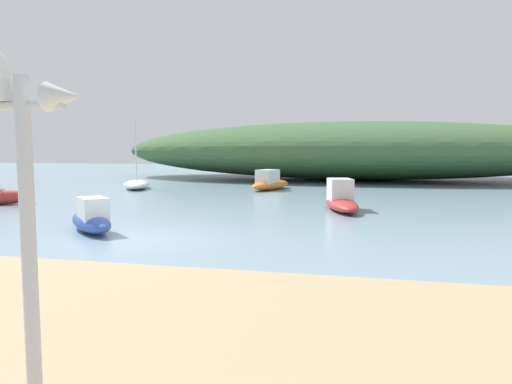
{
  "coord_description": "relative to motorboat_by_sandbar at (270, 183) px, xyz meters",
  "views": [
    {
      "loc": [
        6.02,
        -12.03,
        2.52
      ],
      "look_at": [
        1.87,
        6.05,
        0.81
      ],
      "focal_mm": 32.98,
      "sensor_mm": 36.0,
      "label": 1
    }
  ],
  "objects": [
    {
      "name": "ground_plane",
      "position": [
        -0.41,
        -16.18,
        -0.45
      ],
      "size": [
        120.0,
        120.0,
        0.0
      ],
      "primitive_type": "plane",
      "color": "#7A99A8"
    },
    {
      "name": "distant_hill",
      "position": [
        4.81,
        11.78,
        1.92
      ],
      "size": [
        39.77,
        15.84,
        4.75
      ],
      "primitive_type": "ellipsoid",
      "color": "#3D6038",
      "rests_on": "ground"
    },
    {
      "name": "motorboat_by_sandbar",
      "position": [
        0.0,
        0.0,
        0.0
      ],
      "size": [
        2.37,
        4.23,
        1.25
      ],
      "color": "orange",
      "rests_on": "ground"
    },
    {
      "name": "motorboat_outer_mooring",
      "position": [
        4.72,
        -8.73,
        -0.01
      ],
      "size": [
        2.0,
        4.0,
        1.28
      ],
      "color": "#B72D28",
      "rests_on": "ground"
    },
    {
      "name": "sailboat_far_left",
      "position": [
        -8.36,
        -1.1,
        -0.16
      ],
      "size": [
        3.12,
        4.38,
        4.42
      ],
      "color": "white",
      "rests_on": "ground"
    },
    {
      "name": "sailboat_far_right",
      "position": [
        -10.37,
        -10.28,
        -0.11
      ],
      "size": [
        2.72,
        2.48,
        2.8
      ],
      "color": "#B72D28",
      "rests_on": "ground"
    },
    {
      "name": "motorboat_off_point",
      "position": [
        -2.4,
        -15.61,
        -0.05
      ],
      "size": [
        2.79,
        2.75,
        1.08
      ],
      "color": "#2D4C9E",
      "rests_on": "ground"
    }
  ]
}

